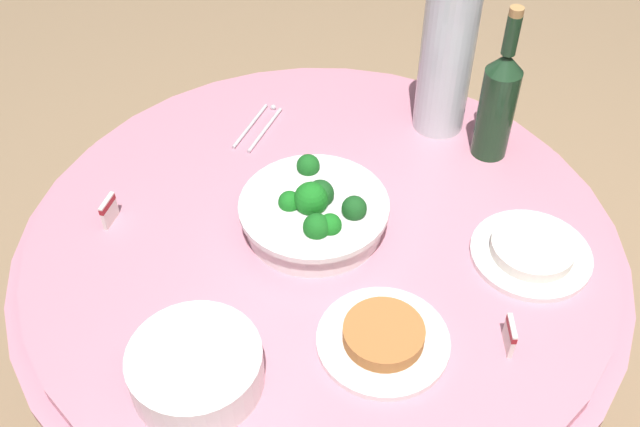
% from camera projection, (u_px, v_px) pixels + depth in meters
% --- Properties ---
extents(buffet_table, '(1.16, 1.16, 0.74)m').
position_uv_depth(buffet_table, '(320.00, 345.00, 1.66)').
color(buffet_table, maroon).
rests_on(buffet_table, ground_plane).
extents(broccoli_bowl, '(0.28, 0.28, 0.11)m').
position_uv_depth(broccoli_bowl, '(315.00, 213.00, 1.39)').
color(broccoli_bowl, white).
rests_on(broccoli_bowl, buffet_table).
extents(plate_stack, '(0.21, 0.21, 0.07)m').
position_uv_depth(plate_stack, '(196.00, 368.00, 1.15)').
color(plate_stack, white).
rests_on(plate_stack, buffet_table).
extents(wine_bottle, '(0.07, 0.07, 0.34)m').
position_uv_depth(wine_bottle, '(498.00, 102.00, 1.48)').
color(wine_bottle, '#1C3B21').
rests_on(wine_bottle, buffet_table).
extents(decorative_fruit_vase, '(0.11, 0.11, 0.34)m').
position_uv_depth(decorative_fruit_vase, '(445.00, 67.00, 1.53)').
color(decorative_fruit_vase, silver).
rests_on(decorative_fruit_vase, buffet_table).
extents(serving_tongs, '(0.17, 0.06, 0.01)m').
position_uv_depth(serving_tongs, '(259.00, 126.00, 1.63)').
color(serving_tongs, silver).
rests_on(serving_tongs, buffet_table).
extents(food_plate_rice, '(0.22, 0.22, 0.03)m').
position_uv_depth(food_plate_rice, '(532.00, 251.00, 1.35)').
color(food_plate_rice, white).
rests_on(food_plate_rice, buffet_table).
extents(food_plate_peanuts, '(0.22, 0.22, 0.04)m').
position_uv_depth(food_plate_peanuts, '(383.00, 338.00, 1.22)').
color(food_plate_peanuts, white).
rests_on(food_plate_peanuts, buffet_table).
extents(label_placard_front, '(0.05, 0.02, 0.05)m').
position_uv_depth(label_placard_front, '(109.00, 210.00, 1.40)').
color(label_placard_front, white).
rests_on(label_placard_front, buffet_table).
extents(label_placard_mid, '(0.05, 0.03, 0.05)m').
position_uv_depth(label_placard_mid, '(510.00, 334.00, 1.20)').
color(label_placard_mid, white).
rests_on(label_placard_mid, buffet_table).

